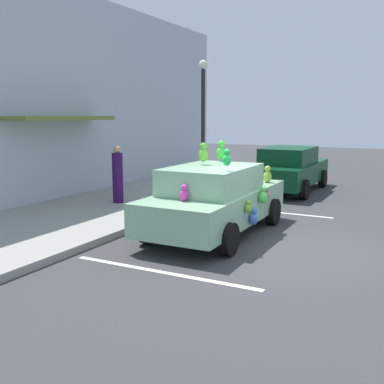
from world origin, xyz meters
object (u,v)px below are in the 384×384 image
at_px(plush_covered_car, 215,199).
at_px(parked_sedan_behind, 290,169).
at_px(street_lamp_post, 203,114).
at_px(pedestrian_near_shopfront, 118,176).
at_px(teddy_bear_on_sidewalk, 180,189).

height_order(plush_covered_car, parked_sedan_behind, plush_covered_car).
distance_m(plush_covered_car, parked_sedan_behind, 6.46).
distance_m(street_lamp_post, pedestrian_near_shopfront, 3.41).
bearing_deg(parked_sedan_behind, street_lamp_post, 140.02).
height_order(parked_sedan_behind, street_lamp_post, street_lamp_post).
height_order(plush_covered_car, teddy_bear_on_sidewalk, plush_covered_car).
distance_m(plush_covered_car, street_lamp_post, 4.89).
height_order(teddy_bear_on_sidewalk, pedestrian_near_shopfront, pedestrian_near_shopfront).
xyz_separation_m(plush_covered_car, street_lamp_post, (3.92, 2.23, 1.88)).
bearing_deg(pedestrian_near_shopfront, teddy_bear_on_sidewalk, -44.07).
relative_size(teddy_bear_on_sidewalk, street_lamp_post, 0.15).
xyz_separation_m(plush_covered_car, teddy_bear_on_sidewalk, (2.72, 2.41, -0.36)).
height_order(plush_covered_car, street_lamp_post, street_lamp_post).
bearing_deg(teddy_bear_on_sidewalk, parked_sedan_behind, -31.73).
distance_m(parked_sedan_behind, teddy_bear_on_sidewalk, 4.40).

